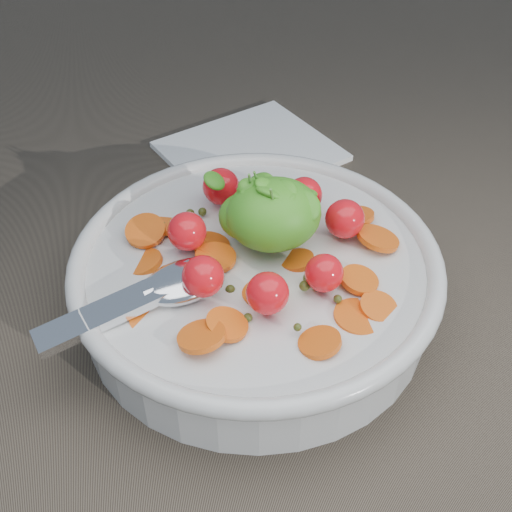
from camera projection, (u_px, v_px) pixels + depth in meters
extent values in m
plane|color=brown|center=(255.00, 315.00, 0.57)|extent=(6.00, 6.00, 0.00)
cylinder|color=silver|center=(256.00, 284.00, 0.56)|extent=(0.30, 0.30, 0.06)
torus|color=silver|center=(256.00, 260.00, 0.54)|extent=(0.32, 0.32, 0.02)
cylinder|color=silver|center=(256.00, 304.00, 0.58)|extent=(0.15, 0.15, 0.01)
cylinder|color=brown|center=(256.00, 284.00, 0.56)|extent=(0.27, 0.27, 0.04)
cylinder|color=#E25D13|center=(145.00, 231.00, 0.55)|extent=(0.05, 0.04, 0.02)
cylinder|color=#E25D13|center=(378.00, 238.00, 0.55)|extent=(0.05, 0.05, 0.02)
cylinder|color=#E25D13|center=(143.00, 263.00, 0.54)|extent=(0.04, 0.05, 0.02)
cylinder|color=#E25D13|center=(227.00, 324.00, 0.48)|extent=(0.04, 0.04, 0.02)
cylinder|color=#E25D13|center=(359.00, 280.00, 0.51)|extent=(0.04, 0.04, 0.01)
cylinder|color=#E25D13|center=(150.00, 321.00, 0.49)|extent=(0.05, 0.05, 0.01)
cylinder|color=#E25D13|center=(266.00, 200.00, 0.60)|extent=(0.05, 0.05, 0.02)
cylinder|color=#E25D13|center=(355.00, 216.00, 0.58)|extent=(0.04, 0.04, 0.01)
cylinder|color=#E25D13|center=(210.00, 244.00, 0.55)|extent=(0.05, 0.05, 0.01)
cylinder|color=#E25D13|center=(378.00, 307.00, 0.50)|extent=(0.04, 0.04, 0.01)
cylinder|color=#E25D13|center=(297.00, 261.00, 0.54)|extent=(0.03, 0.03, 0.01)
cylinder|color=#E25D13|center=(279.00, 215.00, 0.59)|extent=(0.04, 0.04, 0.01)
cylinder|color=#E25D13|center=(202.00, 336.00, 0.46)|extent=(0.04, 0.04, 0.02)
cylinder|color=#E25D13|center=(264.00, 291.00, 0.51)|extent=(0.04, 0.04, 0.02)
cylinder|color=#E25D13|center=(358.00, 318.00, 0.49)|extent=(0.04, 0.04, 0.01)
cylinder|color=#E25D13|center=(320.00, 342.00, 0.47)|extent=(0.04, 0.04, 0.01)
cylinder|color=#E25D13|center=(216.00, 257.00, 0.53)|extent=(0.04, 0.04, 0.01)
cylinder|color=#E25D13|center=(173.00, 225.00, 0.57)|extent=(0.05, 0.05, 0.02)
sphere|color=#3B4517|center=(226.00, 220.00, 0.58)|extent=(0.01, 0.01, 0.01)
sphere|color=#3B4517|center=(190.00, 213.00, 0.58)|extent=(0.01, 0.01, 0.01)
sphere|color=#3B4517|center=(202.00, 212.00, 0.58)|extent=(0.01, 0.01, 0.01)
sphere|color=#3B4517|center=(298.00, 327.00, 0.47)|extent=(0.01, 0.01, 0.01)
sphere|color=#3B4517|center=(230.00, 290.00, 0.51)|extent=(0.01, 0.01, 0.01)
sphere|color=#3B4517|center=(177.00, 283.00, 0.51)|extent=(0.01, 0.01, 0.01)
sphere|color=#3B4517|center=(308.00, 283.00, 0.51)|extent=(0.01, 0.01, 0.01)
sphere|color=#3B4517|center=(308.00, 278.00, 0.52)|extent=(0.01, 0.01, 0.01)
sphere|color=#3B4517|center=(330.00, 266.00, 0.53)|extent=(0.01, 0.01, 0.01)
sphere|color=#3B4517|center=(244.00, 221.00, 0.58)|extent=(0.01, 0.01, 0.01)
sphere|color=#3B4517|center=(164.00, 225.00, 0.57)|extent=(0.01, 0.01, 0.01)
sphere|color=#3B4517|center=(306.00, 224.00, 0.57)|extent=(0.01, 0.01, 0.01)
sphere|color=#3B4517|center=(338.00, 299.00, 0.50)|extent=(0.01, 0.01, 0.01)
sphere|color=#3B4517|center=(364.00, 227.00, 0.57)|extent=(0.01, 0.01, 0.01)
sphere|color=#3B4517|center=(304.00, 286.00, 0.50)|extent=(0.01, 0.01, 0.01)
sphere|color=#3B4517|center=(248.00, 318.00, 0.49)|extent=(0.01, 0.01, 0.01)
sphere|color=#3B4517|center=(274.00, 223.00, 0.57)|extent=(0.01, 0.01, 0.01)
sphere|color=red|center=(345.00, 219.00, 0.55)|extent=(0.03, 0.03, 0.03)
sphere|color=red|center=(304.00, 195.00, 0.57)|extent=(0.03, 0.03, 0.03)
sphere|color=red|center=(221.00, 186.00, 0.58)|extent=(0.03, 0.03, 0.03)
sphere|color=red|center=(187.00, 231.00, 0.53)|extent=(0.03, 0.03, 0.03)
sphere|color=red|center=(203.00, 276.00, 0.49)|extent=(0.03, 0.03, 0.03)
sphere|color=red|center=(268.00, 293.00, 0.48)|extent=(0.03, 0.03, 0.03)
sphere|color=red|center=(324.00, 273.00, 0.50)|extent=(0.03, 0.03, 0.03)
ellipsoid|color=green|center=(274.00, 214.00, 0.53)|extent=(0.08, 0.07, 0.06)
ellipsoid|color=green|center=(246.00, 216.00, 0.54)|extent=(0.05, 0.05, 0.04)
ellipsoid|color=green|center=(254.00, 190.00, 0.55)|extent=(0.02, 0.03, 0.02)
ellipsoid|color=green|center=(285.00, 201.00, 0.54)|extent=(0.03, 0.03, 0.02)
ellipsoid|color=green|center=(252.00, 190.00, 0.51)|extent=(0.03, 0.03, 0.03)
ellipsoid|color=green|center=(279.00, 199.00, 0.54)|extent=(0.03, 0.03, 0.03)
ellipsoid|color=green|center=(265.00, 186.00, 0.51)|extent=(0.02, 0.02, 0.02)
ellipsoid|color=green|center=(274.00, 204.00, 0.52)|extent=(0.03, 0.03, 0.02)
ellipsoid|color=green|center=(281.00, 230.00, 0.51)|extent=(0.03, 0.03, 0.02)
ellipsoid|color=green|center=(277.00, 197.00, 0.53)|extent=(0.04, 0.04, 0.03)
ellipsoid|color=green|center=(272.00, 202.00, 0.52)|extent=(0.03, 0.03, 0.02)
ellipsoid|color=green|center=(254.00, 192.00, 0.52)|extent=(0.04, 0.03, 0.02)
ellipsoid|color=green|center=(275.00, 200.00, 0.52)|extent=(0.03, 0.03, 0.02)
ellipsoid|color=green|center=(271.00, 193.00, 0.50)|extent=(0.03, 0.03, 0.02)
ellipsoid|color=green|center=(263.00, 215.00, 0.52)|extent=(0.02, 0.03, 0.02)
ellipsoid|color=green|center=(280.00, 196.00, 0.51)|extent=(0.04, 0.03, 0.03)
ellipsoid|color=green|center=(283.00, 204.00, 0.52)|extent=(0.04, 0.04, 0.02)
ellipsoid|color=green|center=(301.00, 194.00, 0.54)|extent=(0.03, 0.03, 0.02)
ellipsoid|color=green|center=(250.00, 190.00, 0.54)|extent=(0.03, 0.03, 0.02)
ellipsoid|color=green|center=(271.00, 193.00, 0.51)|extent=(0.03, 0.03, 0.02)
ellipsoid|color=green|center=(260.00, 188.00, 0.55)|extent=(0.04, 0.04, 0.03)
ellipsoid|color=green|center=(254.00, 208.00, 0.51)|extent=(0.03, 0.04, 0.02)
ellipsoid|color=green|center=(304.00, 206.00, 0.51)|extent=(0.04, 0.04, 0.03)
ellipsoid|color=green|center=(285.00, 203.00, 0.51)|extent=(0.03, 0.03, 0.03)
ellipsoid|color=green|center=(214.00, 181.00, 0.55)|extent=(0.03, 0.03, 0.02)
ellipsoid|color=green|center=(293.00, 202.00, 0.53)|extent=(0.02, 0.03, 0.02)
ellipsoid|color=green|center=(264.00, 189.00, 0.55)|extent=(0.04, 0.04, 0.03)
cylinder|color=#4C8C33|center=(275.00, 209.00, 0.51)|extent=(0.01, 0.02, 0.05)
cylinder|color=#4C8C33|center=(261.00, 191.00, 0.53)|extent=(0.02, 0.01, 0.05)
cylinder|color=#4C8C33|center=(251.00, 193.00, 0.52)|extent=(0.01, 0.02, 0.05)
ellipsoid|color=silver|center=(184.00, 281.00, 0.51)|extent=(0.08, 0.07, 0.02)
cube|color=silver|center=(119.00, 307.00, 0.49)|extent=(0.13, 0.06, 0.02)
cylinder|color=silver|center=(158.00, 290.00, 0.50)|extent=(0.03, 0.02, 0.01)
cube|color=white|center=(250.00, 151.00, 0.76)|extent=(0.23, 0.22, 0.01)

